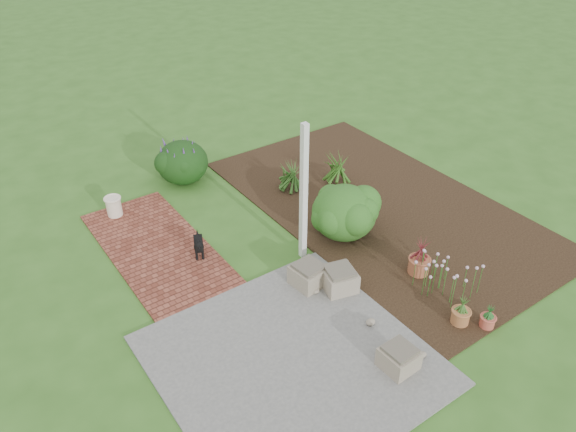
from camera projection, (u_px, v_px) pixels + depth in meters
ground at (292, 264)px, 9.59m from camera, size 80.00×80.00×0.00m
concrete_patio at (292, 360)px, 7.79m from camera, size 3.50×3.50×0.04m
brick_path at (157, 248)px, 9.96m from camera, size 1.60×3.50×0.04m
garden_bed at (380, 206)px, 11.12m from camera, size 4.00×7.00×0.03m
veranda_post at (304, 194)px, 9.11m from camera, size 0.10×0.10×2.50m
stone_trough_near at (399, 359)px, 7.58m from camera, size 0.47×0.47×0.30m
stone_trough_mid at (339, 280)px, 8.93m from camera, size 0.61×0.61×0.33m
stone_trough_far at (308, 275)px, 9.02m from camera, size 0.55×0.55×0.33m
black_dog at (199, 244)px, 9.56m from camera, size 0.29×0.49×0.44m
cream_ceramic_urn at (114, 206)px, 10.70m from camera, size 0.29×0.29×0.38m
evergreen_shrub at (344, 211)px, 10.02m from camera, size 1.25×1.25×0.99m
agapanthus_clump_back at (336, 166)px, 11.62m from camera, size 1.01×1.01×0.80m
agapanthus_clump_front at (290, 174)px, 11.46m from camera, size 0.92×0.92×0.69m
pink_flower_patch at (447, 272)px, 8.89m from camera, size 1.29×1.29×0.62m
terracotta_pot_bronze at (419, 265)px, 9.29m from camera, size 0.39×0.39×0.28m
terracotta_pot_small_left at (487, 321)px, 8.28m from camera, size 0.24×0.24×0.18m
terracotta_pot_small_right at (460, 316)px, 8.33m from camera, size 0.34×0.34×0.23m
purple_flowering_bush at (182, 161)px, 11.74m from camera, size 1.42×1.42×0.91m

